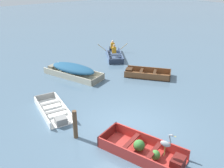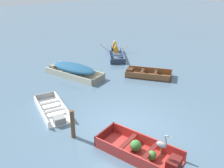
# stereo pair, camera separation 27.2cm
# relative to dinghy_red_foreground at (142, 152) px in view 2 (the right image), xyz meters

# --- Properties ---
(ground_plane) EXTENTS (80.00, 80.00, 0.00)m
(ground_plane) POSITION_rel_dinghy_red_foreground_xyz_m (0.48, 1.57, -0.16)
(ground_plane) COLOR slate
(dinghy_red_foreground) EXTENTS (2.04, 3.06, 0.43)m
(dinghy_red_foreground) POSITION_rel_dinghy_red_foreground_xyz_m (0.00, 0.00, 0.00)
(dinghy_red_foreground) COLOR #AD2D28
(dinghy_red_foreground) RESTS_ON ground
(skiff_white_near_moored) EXTENTS (1.27, 2.65, 0.31)m
(skiff_white_near_moored) POSITION_rel_dinghy_red_foreground_xyz_m (-1.40, 4.24, -0.06)
(skiff_white_near_moored) COLOR white
(skiff_white_near_moored) RESTS_ON ground
(skiff_cream_mid_moored) EXTENTS (2.45, 3.74, 0.68)m
(skiff_cream_mid_moored) POSITION_rel_dinghy_red_foreground_xyz_m (1.17, 7.48, 0.23)
(skiff_cream_mid_moored) COLOR beige
(skiff_cream_mid_moored) RESTS_ON ground
(skiff_wooden_brown_far_moored) EXTENTS (2.50, 2.66, 0.36)m
(skiff_wooden_brown_far_moored) POSITION_rel_dinghy_red_foreground_xyz_m (4.61, 5.08, -0.04)
(skiff_wooden_brown_far_moored) COLOR brown
(skiff_wooden_brown_far_moored) RESTS_ON ground
(rowboat_slate_blue_with_crew) EXTENTS (2.70, 3.16, 0.91)m
(rowboat_slate_blue_with_crew) POSITION_rel_dinghy_red_foreground_xyz_m (5.24, 9.11, 0.03)
(rowboat_slate_blue_with_crew) COLOR #475B7F
(rowboat_slate_blue_with_crew) RESTS_ON ground
(heron_on_dinghy) EXTENTS (0.25, 0.45, 0.84)m
(heron_on_dinghy) POSITION_rel_dinghy_red_foreground_xyz_m (0.11, -0.72, 0.73)
(heron_on_dinghy) COLOR olive
(heron_on_dinghy) RESTS_ON dinghy_red_foreground
(mooring_post) EXTENTS (0.16, 0.16, 1.12)m
(mooring_post) POSITION_rel_dinghy_red_foreground_xyz_m (-1.43, 2.18, 0.40)
(mooring_post) COLOR brown
(mooring_post) RESTS_ON ground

